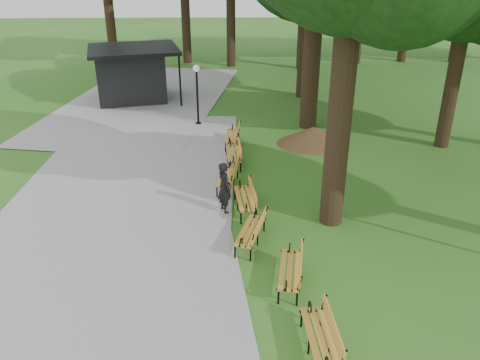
{
  "coord_description": "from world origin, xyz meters",
  "views": [
    {
      "loc": [
        -0.23,
        -12.93,
        7.77
      ],
      "look_at": [
        0.15,
        1.11,
        1.1
      ],
      "focal_mm": 36.77,
      "sensor_mm": 36.0,
      "label": 1
    }
  ],
  "objects_px": {
    "bench_4": "(228,177)",
    "bench_5": "(233,154)",
    "bench_3": "(245,198)",
    "person": "(224,188)",
    "dirt_mound": "(313,135)",
    "bench_2": "(250,231)",
    "kiosk": "(130,74)",
    "bench_6": "(232,136)",
    "bench_0": "(320,337)",
    "bench_1": "(290,270)",
    "lamp_post": "(197,82)"
  },
  "relations": [
    {
      "from": "bench_6",
      "to": "kiosk",
      "type": "bearing_deg",
      "value": -137.71
    },
    {
      "from": "dirt_mound",
      "to": "bench_5",
      "type": "bearing_deg",
      "value": -148.81
    },
    {
      "from": "person",
      "to": "kiosk",
      "type": "height_order",
      "value": "kiosk"
    },
    {
      "from": "dirt_mound",
      "to": "bench_2",
      "type": "xyz_separation_m",
      "value": [
        -3.08,
        -7.94,
        0.05
      ]
    },
    {
      "from": "lamp_post",
      "to": "bench_5",
      "type": "distance_m",
      "value": 5.37
    },
    {
      "from": "bench_0",
      "to": "bench_2",
      "type": "height_order",
      "value": "same"
    },
    {
      "from": "bench_1",
      "to": "bench_0",
      "type": "bearing_deg",
      "value": 17.9
    },
    {
      "from": "dirt_mound",
      "to": "bench_0",
      "type": "distance_m",
      "value": 12.34
    },
    {
      "from": "bench_1",
      "to": "bench_6",
      "type": "xyz_separation_m",
      "value": [
        -1.33,
        9.71,
        0.0
      ]
    },
    {
      "from": "bench_0",
      "to": "bench_3",
      "type": "height_order",
      "value": "same"
    },
    {
      "from": "bench_3",
      "to": "bench_5",
      "type": "relative_size",
      "value": 1.0
    },
    {
      "from": "person",
      "to": "dirt_mound",
      "type": "xyz_separation_m",
      "value": [
        3.82,
        5.99,
        -0.47
      ]
    },
    {
      "from": "bench_1",
      "to": "bench_6",
      "type": "distance_m",
      "value": 9.8
    },
    {
      "from": "bench_4",
      "to": "bench_3",
      "type": "bearing_deg",
      "value": 28.47
    },
    {
      "from": "kiosk",
      "to": "lamp_post",
      "type": "xyz_separation_m",
      "value": [
        3.91,
        -4.36,
        0.63
      ]
    },
    {
      "from": "bench_2",
      "to": "bench_5",
      "type": "bearing_deg",
      "value": -158.98
    },
    {
      "from": "person",
      "to": "bench_5",
      "type": "distance_m",
      "value": 3.92
    },
    {
      "from": "dirt_mound",
      "to": "bench_6",
      "type": "relative_size",
      "value": 1.37
    },
    {
      "from": "bench_0",
      "to": "bench_2",
      "type": "distance_m",
      "value": 4.44
    },
    {
      "from": "kiosk",
      "to": "bench_5",
      "type": "xyz_separation_m",
      "value": [
        5.53,
        -9.21,
        -1.03
      ]
    },
    {
      "from": "bench_4",
      "to": "lamp_post",
      "type": "bearing_deg",
      "value": -158.14
    },
    {
      "from": "lamp_post",
      "to": "bench_6",
      "type": "height_order",
      "value": "lamp_post"
    },
    {
      "from": "lamp_post",
      "to": "bench_0",
      "type": "bearing_deg",
      "value": -77.62
    },
    {
      "from": "bench_5",
      "to": "bench_0",
      "type": "bearing_deg",
      "value": 6.17
    },
    {
      "from": "person",
      "to": "dirt_mound",
      "type": "relative_size",
      "value": 0.66
    },
    {
      "from": "bench_4",
      "to": "bench_6",
      "type": "distance_m",
      "value": 4.13
    },
    {
      "from": "bench_5",
      "to": "kiosk",
      "type": "bearing_deg",
      "value": -152.13
    },
    {
      "from": "person",
      "to": "bench_0",
      "type": "distance_m",
      "value": 6.54
    },
    {
      "from": "bench_3",
      "to": "dirt_mound",
      "type": "bearing_deg",
      "value": 146.43
    },
    {
      "from": "dirt_mound",
      "to": "bench_2",
      "type": "distance_m",
      "value": 8.52
    },
    {
      "from": "bench_0",
      "to": "bench_6",
      "type": "xyz_separation_m",
      "value": [
        -1.68,
        12.09,
        0.0
      ]
    },
    {
      "from": "bench_3",
      "to": "bench_4",
      "type": "bearing_deg",
      "value": -167.56
    },
    {
      "from": "bench_1",
      "to": "lamp_post",
      "type": "bearing_deg",
      "value": -157.22
    },
    {
      "from": "bench_0",
      "to": "bench_1",
      "type": "height_order",
      "value": "same"
    },
    {
      "from": "bench_0",
      "to": "bench_6",
      "type": "distance_m",
      "value": 12.2
    },
    {
      "from": "bench_2",
      "to": "bench_4",
      "type": "height_order",
      "value": "same"
    },
    {
      "from": "person",
      "to": "bench_1",
      "type": "distance_m",
      "value": 4.2
    },
    {
      "from": "kiosk",
      "to": "bench_6",
      "type": "relative_size",
      "value": 2.46
    },
    {
      "from": "bench_5",
      "to": "dirt_mound",
      "type": "bearing_deg",
      "value": 118.05
    },
    {
      "from": "bench_4",
      "to": "bench_6",
      "type": "bearing_deg",
      "value": -172.39
    },
    {
      "from": "bench_1",
      "to": "bench_5",
      "type": "distance_m",
      "value": 7.83
    },
    {
      "from": "person",
      "to": "lamp_post",
      "type": "xyz_separation_m",
      "value": [
        -1.29,
        8.73,
        1.23
      ]
    },
    {
      "from": "person",
      "to": "dirt_mound",
      "type": "distance_m",
      "value": 7.12
    },
    {
      "from": "dirt_mound",
      "to": "bench_5",
      "type": "distance_m",
      "value": 4.06
    },
    {
      "from": "person",
      "to": "bench_2",
      "type": "xyz_separation_m",
      "value": [
        0.74,
        -1.96,
        -0.42
      ]
    },
    {
      "from": "bench_2",
      "to": "bench_3",
      "type": "relative_size",
      "value": 1.0
    },
    {
      "from": "bench_4",
      "to": "bench_5",
      "type": "bearing_deg",
      "value": -175.72
    },
    {
      "from": "kiosk",
      "to": "bench_6",
      "type": "height_order",
      "value": "kiosk"
    },
    {
      "from": "person",
      "to": "bench_6",
      "type": "relative_size",
      "value": 0.91
    },
    {
      "from": "kiosk",
      "to": "bench_2",
      "type": "height_order",
      "value": "kiosk"
    }
  ]
}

